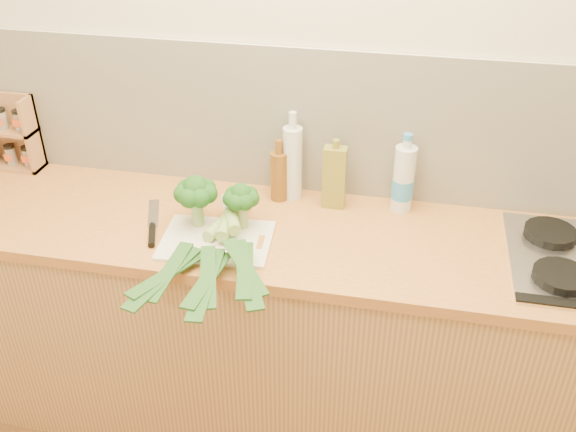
% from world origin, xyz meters
% --- Properties ---
extents(room_shell, '(3.50, 3.50, 3.50)m').
position_xyz_m(room_shell, '(0.00, 1.49, 1.17)').
color(room_shell, beige).
rests_on(room_shell, ground).
extents(counter, '(3.20, 0.62, 0.90)m').
position_xyz_m(counter, '(0.00, 1.20, 0.45)').
color(counter, tan).
rests_on(counter, ground).
extents(chopping_board, '(0.38, 0.29, 0.01)m').
position_xyz_m(chopping_board, '(-0.21, 1.08, 0.91)').
color(chopping_board, beige).
rests_on(chopping_board, counter).
extents(broccoli_left, '(0.14, 0.15, 0.18)m').
position_xyz_m(broccoli_left, '(-0.30, 1.16, 1.04)').
color(broccoli_left, '#8DA963').
rests_on(broccoli_left, chopping_board).
extents(broccoli_right, '(0.12, 0.12, 0.16)m').
position_xyz_m(broccoli_right, '(-0.15, 1.17, 1.02)').
color(broccoli_right, '#8DA963').
rests_on(broccoli_right, chopping_board).
extents(leek_front, '(0.22, 0.65, 0.04)m').
position_xyz_m(leek_front, '(-0.23, 1.05, 0.93)').
color(leek_front, white).
rests_on(leek_front, chopping_board).
extents(leek_mid, '(0.13, 0.67, 0.04)m').
position_xyz_m(leek_mid, '(-0.18, 1.03, 0.95)').
color(leek_mid, white).
rests_on(leek_mid, chopping_board).
extents(leek_back, '(0.29, 0.58, 0.04)m').
position_xyz_m(leek_back, '(-0.13, 1.03, 0.97)').
color(leek_back, white).
rests_on(leek_back, chopping_board).
extents(chefs_knife, '(0.14, 0.30, 0.02)m').
position_xyz_m(chefs_knife, '(-0.44, 1.10, 0.91)').
color(chefs_knife, silver).
rests_on(chefs_knife, counter).
extents(spice_rack, '(0.25, 0.10, 0.30)m').
position_xyz_m(spice_rack, '(-1.17, 1.44, 1.03)').
color(spice_rack, '#B97E4F').
rests_on(spice_rack, counter).
extents(oil_tin, '(0.08, 0.05, 0.26)m').
position_xyz_m(oil_tin, '(0.14, 1.39, 1.02)').
color(oil_tin, olive).
rests_on(oil_tin, counter).
extents(glass_bottle, '(0.07, 0.07, 0.33)m').
position_xyz_m(glass_bottle, '(-0.02, 1.42, 1.04)').
color(glass_bottle, silver).
rests_on(glass_bottle, counter).
extents(amber_bottle, '(0.06, 0.06, 0.24)m').
position_xyz_m(amber_bottle, '(-0.07, 1.40, 1.00)').
color(amber_bottle, brown).
rests_on(amber_bottle, counter).
extents(water_bottle, '(0.08, 0.08, 0.27)m').
position_xyz_m(water_bottle, '(0.37, 1.42, 1.01)').
color(water_bottle, silver).
rests_on(water_bottle, counter).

